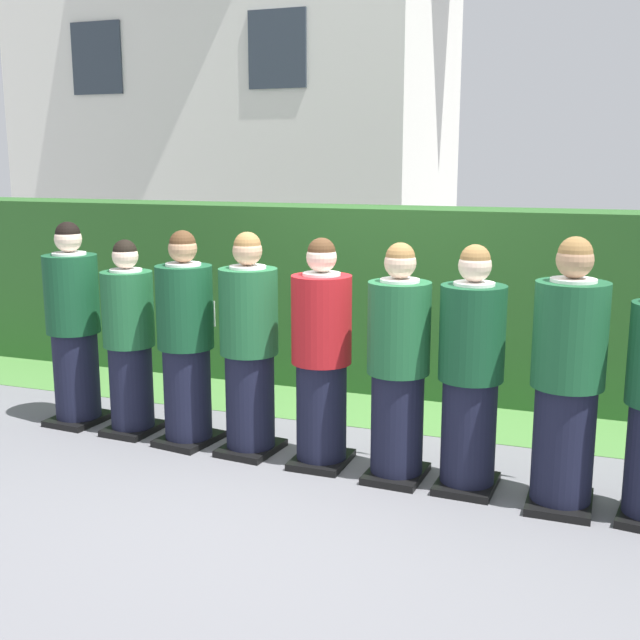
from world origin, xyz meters
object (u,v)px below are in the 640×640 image
Objects in this scene: student_front_row_5 at (398,369)px; student_front_row_7 at (567,382)px; student_front_row_0 at (74,329)px; student_in_red_blazer at (321,359)px; student_front_row_2 at (186,344)px; student_front_row_3 at (249,350)px; student_front_row_6 at (471,375)px; student_front_row_1 at (129,343)px.

student_front_row_5 is 1.09m from student_front_row_7.
student_front_row_0 is 2.78m from student_front_row_5.
student_in_red_blazer is (2.20, -0.17, -0.02)m from student_front_row_0.
student_front_row_0 is at bearing 175.20° from student_front_row_7.
student_front_row_2 is 1.00× the size of student_front_row_3.
student_front_row_0 is 3.26m from student_front_row_6.
student_front_row_1 is at bearing 173.78° from student_front_row_2.
student_front_row_6 is 0.95× the size of student_front_row_7.
student_front_row_1 is at bearing 176.03° from student_front_row_3.
student_front_row_3 is (0.53, -0.02, 0.00)m from student_front_row_2.
student_front_row_1 is 0.94× the size of student_front_row_2.
student_in_red_blazer is (1.64, -0.12, 0.04)m from student_front_row_1.
student_front_row_3 is at bearing -3.97° from student_front_row_1.
student_front_row_0 is 0.98× the size of student_front_row_7.
student_front_row_6 is (1.05, -0.07, -0.00)m from student_in_red_blazer.
student_front_row_0 reaches higher than student_front_row_5.
student_front_row_7 is at bearing -4.73° from student_front_row_5.
student_front_row_7 is (1.65, -0.15, 0.04)m from student_in_red_blazer.
student_front_row_3 is at bearing 175.00° from student_front_row_7.
student_in_red_blazer is at bearing 174.68° from student_front_row_7.
student_front_row_2 is at bearing 176.60° from student_front_row_6.
student_front_row_3 is 0.58m from student_in_red_blazer.
student_in_red_blazer and student_front_row_6 have the same top height.
student_front_row_7 is (2.22, -0.19, 0.03)m from student_front_row_3.
student_front_row_1 is at bearing 176.04° from student_front_row_6.
student_front_row_0 is 2.21m from student_in_red_blazer.
student_in_red_blazer is (0.57, -0.04, -0.01)m from student_front_row_3.
student_front_row_0 reaches higher than student_front_row_3.
student_front_row_0 is 1.08× the size of student_front_row_1.
student_in_red_blazer is 1.05m from student_front_row_6.
student_front_row_2 is at bearing 177.07° from student_in_red_blazer.
student_front_row_7 reaches higher than student_front_row_0.
student_front_row_5 is at bearing -4.64° from student_front_row_1.
student_in_red_blazer is at bearing 173.55° from student_front_row_5.
student_front_row_7 is at bearing -4.67° from student_front_row_1.
student_front_row_2 is 1.68m from student_front_row_5.
student_front_row_5 is 1.00× the size of student_front_row_6.
student_front_row_3 is at bearing 176.04° from student_front_row_6.
student_front_row_3 is (1.07, -0.07, 0.05)m from student_front_row_1.
student_front_row_3 is at bearing 175.91° from student_in_red_blazer.
student_front_row_7 is at bearing -5.32° from student_in_red_blazer.
student_front_row_0 is 1.01× the size of student_front_row_3.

